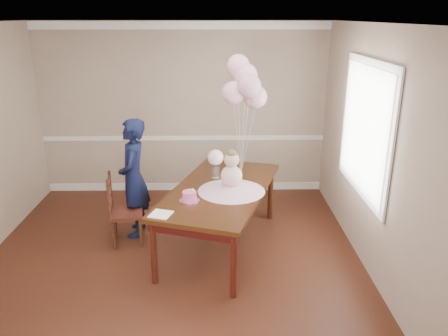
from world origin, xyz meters
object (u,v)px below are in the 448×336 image
birthday_cake (189,196)px  dining_chair_seat (126,213)px  woman (134,178)px  dining_table_top (220,190)px

birthday_cake → dining_chair_seat: (-0.84, 0.51, -0.44)m
woman → dining_table_top: bearing=68.5°
birthday_cake → woman: woman is taller
dining_table_top → woman: size_ratio=1.35×
dining_table_top → dining_chair_seat: 1.24m
dining_table_top → birthday_cake: size_ratio=13.33×
dining_table_top → woman: (-1.11, 0.38, 0.01)m
dining_table_top → dining_chair_seat: (-1.19, 0.12, -0.36)m
dining_chair_seat → woman: 0.46m
birthday_cake → dining_table_top: bearing=48.3°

